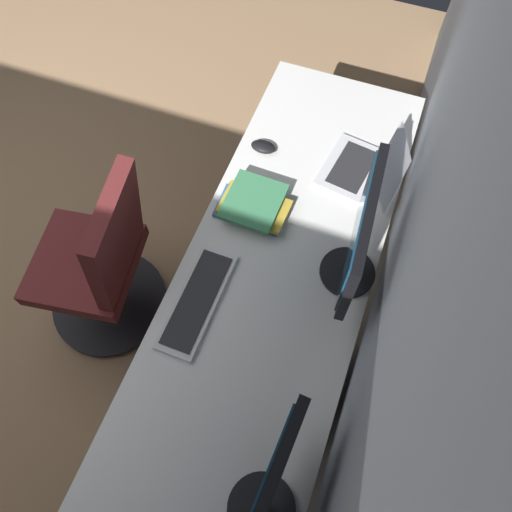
{
  "coord_description": "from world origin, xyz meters",
  "views": [
    {
      "loc": [
        0.77,
        2.11,
        2.36
      ],
      "look_at": [
        0.07,
        1.85,
        0.95
      ],
      "focal_mm": 35.34,
      "sensor_mm": 36.0,
      "label": 1
    }
  ],
  "objects_px": {
    "drawer_pedestal": "(254,380)",
    "keyboard_main": "(197,300)",
    "book_stack_near": "(253,206)",
    "monitor_secondary": "(261,506)",
    "laptop_leftmost": "(368,168)",
    "office_chair": "(102,267)",
    "monitor_primary": "(359,238)",
    "mouse_main": "(263,147)"
  },
  "relations": [
    {
      "from": "laptop_leftmost",
      "to": "mouse_main",
      "type": "relative_size",
      "value": 3.3
    },
    {
      "from": "drawer_pedestal",
      "to": "monitor_primary",
      "type": "height_order",
      "value": "monitor_primary"
    },
    {
      "from": "drawer_pedestal",
      "to": "keyboard_main",
      "type": "bearing_deg",
      "value": -111.98
    },
    {
      "from": "monitor_secondary",
      "to": "keyboard_main",
      "type": "distance_m",
      "value": 0.72
    },
    {
      "from": "drawer_pedestal",
      "to": "monitor_secondary",
      "type": "xyz_separation_m",
      "value": [
        0.43,
        0.18,
        0.63
      ]
    },
    {
      "from": "monitor_secondary",
      "to": "keyboard_main",
      "type": "bearing_deg",
      "value": -141.12
    },
    {
      "from": "monitor_secondary",
      "to": "mouse_main",
      "type": "height_order",
      "value": "monitor_secondary"
    },
    {
      "from": "laptop_leftmost",
      "to": "book_stack_near",
      "type": "bearing_deg",
      "value": -49.39
    },
    {
      "from": "drawer_pedestal",
      "to": "monitor_secondary",
      "type": "distance_m",
      "value": 0.79
    },
    {
      "from": "drawer_pedestal",
      "to": "mouse_main",
      "type": "height_order",
      "value": "mouse_main"
    },
    {
      "from": "drawer_pedestal",
      "to": "mouse_main",
      "type": "xyz_separation_m",
      "value": [
        -0.82,
        -0.26,
        0.4
      ]
    },
    {
      "from": "monitor_primary",
      "to": "book_stack_near",
      "type": "xyz_separation_m",
      "value": [
        -0.13,
        -0.41,
        -0.22
      ]
    },
    {
      "from": "drawer_pedestal",
      "to": "book_stack_near",
      "type": "xyz_separation_m",
      "value": [
        -0.52,
        -0.2,
        0.41
      ]
    },
    {
      "from": "drawer_pedestal",
      "to": "monitor_primary",
      "type": "distance_m",
      "value": 0.77
    },
    {
      "from": "monitor_primary",
      "to": "keyboard_main",
      "type": "distance_m",
      "value": 0.59
    },
    {
      "from": "monitor_primary",
      "to": "book_stack_near",
      "type": "distance_m",
      "value": 0.48
    },
    {
      "from": "drawer_pedestal",
      "to": "office_chair",
      "type": "distance_m",
      "value": 0.79
    },
    {
      "from": "monitor_secondary",
      "to": "office_chair",
      "type": "height_order",
      "value": "monitor_secondary"
    },
    {
      "from": "drawer_pedestal",
      "to": "book_stack_near",
      "type": "distance_m",
      "value": 0.69
    },
    {
      "from": "office_chair",
      "to": "book_stack_near",
      "type": "bearing_deg",
      "value": 119.95
    },
    {
      "from": "drawer_pedestal",
      "to": "monitor_secondary",
      "type": "bearing_deg",
      "value": 22.89
    },
    {
      "from": "laptop_leftmost",
      "to": "book_stack_near",
      "type": "xyz_separation_m",
      "value": [
        0.31,
        -0.36,
        -0.02
      ]
    },
    {
      "from": "mouse_main",
      "to": "office_chair",
      "type": "bearing_deg",
      "value": -38.92
    },
    {
      "from": "drawer_pedestal",
      "to": "monitor_secondary",
      "type": "height_order",
      "value": "monitor_secondary"
    },
    {
      "from": "laptop_leftmost",
      "to": "office_chair",
      "type": "relative_size",
      "value": 0.35
    },
    {
      "from": "mouse_main",
      "to": "book_stack_near",
      "type": "height_order",
      "value": "book_stack_near"
    },
    {
      "from": "keyboard_main",
      "to": "book_stack_near",
      "type": "relative_size",
      "value": 1.53
    },
    {
      "from": "monitor_secondary",
      "to": "keyboard_main",
      "type": "xyz_separation_m",
      "value": [
        -0.53,
        -0.43,
        -0.24
      ]
    },
    {
      "from": "drawer_pedestal",
      "to": "office_chair",
      "type": "height_order",
      "value": "office_chair"
    },
    {
      "from": "drawer_pedestal",
      "to": "office_chair",
      "type": "relative_size",
      "value": 0.72
    },
    {
      "from": "keyboard_main",
      "to": "mouse_main",
      "type": "xyz_separation_m",
      "value": [
        -0.72,
        -0.01,
        0.01
      ]
    },
    {
      "from": "monitor_secondary",
      "to": "mouse_main",
      "type": "distance_m",
      "value": 1.35
    },
    {
      "from": "laptop_leftmost",
      "to": "book_stack_near",
      "type": "distance_m",
      "value": 0.48
    },
    {
      "from": "keyboard_main",
      "to": "office_chair",
      "type": "xyz_separation_m",
      "value": [
        -0.1,
        -0.51,
        -0.28
      ]
    },
    {
      "from": "monitor_secondary",
      "to": "laptop_leftmost",
      "type": "bearing_deg",
      "value": -179.31
    },
    {
      "from": "book_stack_near",
      "to": "monitor_secondary",
      "type": "bearing_deg",
      "value": 21.64
    },
    {
      "from": "book_stack_near",
      "to": "keyboard_main",
      "type": "bearing_deg",
      "value": -6.74
    },
    {
      "from": "office_chair",
      "to": "monitor_secondary",
      "type": "bearing_deg",
      "value": 56.26
    },
    {
      "from": "laptop_leftmost",
      "to": "office_chair",
      "type": "distance_m",
      "value": 1.17
    },
    {
      "from": "monitor_primary",
      "to": "laptop_leftmost",
      "type": "bearing_deg",
      "value": -174.32
    },
    {
      "from": "keyboard_main",
      "to": "book_stack_near",
      "type": "height_order",
      "value": "book_stack_near"
    },
    {
      "from": "laptop_leftmost",
      "to": "keyboard_main",
      "type": "bearing_deg",
      "value": -29.37
    }
  ]
}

